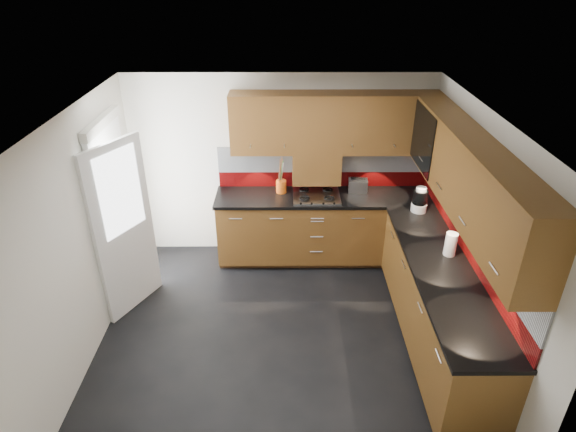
{
  "coord_description": "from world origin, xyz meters",
  "views": [
    {
      "loc": [
        0.07,
        -3.94,
        3.61
      ],
      "look_at": [
        0.09,
        0.65,
        1.11
      ],
      "focal_mm": 30.0,
      "sensor_mm": 36.0,
      "label": 1
    }
  ],
  "objects_px": {
    "toaster": "(358,185)",
    "food_processor": "(420,200)",
    "utensil_pot": "(281,185)",
    "gas_hob": "(316,196)"
  },
  "relations": [
    {
      "from": "toaster",
      "to": "food_processor",
      "type": "distance_m",
      "value": 0.85
    },
    {
      "from": "utensil_pot",
      "to": "toaster",
      "type": "bearing_deg",
      "value": 1.21
    },
    {
      "from": "gas_hob",
      "to": "utensil_pot",
      "type": "relative_size",
      "value": 1.25
    },
    {
      "from": "gas_hob",
      "to": "utensil_pot",
      "type": "distance_m",
      "value": 0.47
    },
    {
      "from": "toaster",
      "to": "gas_hob",
      "type": "bearing_deg",
      "value": -164.14
    },
    {
      "from": "gas_hob",
      "to": "food_processor",
      "type": "height_order",
      "value": "food_processor"
    },
    {
      "from": "utensil_pot",
      "to": "toaster",
      "type": "distance_m",
      "value": 0.98
    },
    {
      "from": "toaster",
      "to": "food_processor",
      "type": "height_order",
      "value": "food_processor"
    },
    {
      "from": "gas_hob",
      "to": "food_processor",
      "type": "xyz_separation_m",
      "value": [
        1.19,
        -0.39,
        0.12
      ]
    },
    {
      "from": "gas_hob",
      "to": "utensil_pot",
      "type": "height_order",
      "value": "utensil_pot"
    }
  ]
}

